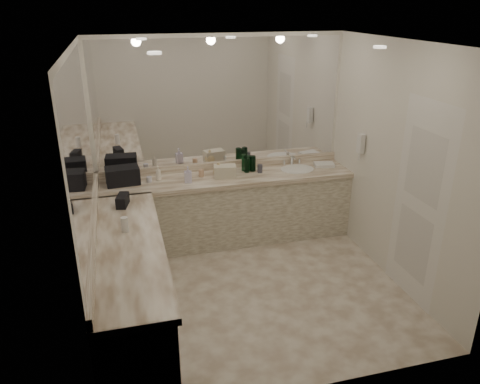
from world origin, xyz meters
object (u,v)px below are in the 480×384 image
object	(u,v)px
wall_phone	(361,143)
soap_bottle_b	(188,174)
cream_cosmetic_case	(225,171)
hand_towel	(324,165)
sink	(297,170)
soap_bottle_c	(218,169)
soap_bottle_a	(158,173)
black_toiletry_bag	(123,175)

from	to	relation	value
wall_phone	soap_bottle_b	world-z (taller)	wall_phone
cream_cosmetic_case	hand_towel	world-z (taller)	cream_cosmetic_case
sink	soap_bottle_c	size ratio (longest dim) A/B	2.46
hand_towel	soap_bottle_b	bearing A→B (deg)	-176.14
soap_bottle_a	soap_bottle_c	bearing A→B (deg)	-3.71
soap_bottle_a	wall_phone	bearing A→B (deg)	-13.20
soap_bottle_b	wall_phone	bearing A→B (deg)	-11.17
wall_phone	black_toiletry_bag	bearing A→B (deg)	168.97
black_toiletry_bag	soap_bottle_a	distance (m)	0.43
soap_bottle_a	hand_towel	bearing A→B (deg)	-0.83
soap_bottle_a	soap_bottle_b	xyz separation A→B (m)	(0.34, -0.16, 0.01)
wall_phone	cream_cosmetic_case	distance (m)	1.70
cream_cosmetic_case	soap_bottle_a	bearing A→B (deg)	-177.45
hand_towel	soap_bottle_a	size ratio (longest dim) A/B	1.42
wall_phone	hand_towel	distance (m)	0.71
black_toiletry_bag	soap_bottle_a	world-z (taller)	black_toiletry_bag
wall_phone	soap_bottle_b	size ratio (longest dim) A/B	1.19
black_toiletry_bag	wall_phone	bearing A→B (deg)	-11.03
wall_phone	cream_cosmetic_case	world-z (taller)	wall_phone
cream_cosmetic_case	soap_bottle_c	size ratio (longest dim) A/B	1.52
wall_phone	cream_cosmetic_case	size ratio (longest dim) A/B	0.88
sink	soap_bottle_b	world-z (taller)	soap_bottle_b
sink	soap_bottle_b	size ratio (longest dim) A/B	2.19
black_toiletry_bag	soap_bottle_b	xyz separation A→B (m)	(0.77, -0.14, -0.01)
black_toiletry_bag	cream_cosmetic_case	size ratio (longest dim) A/B	1.43
cream_cosmetic_case	soap_bottle_a	world-z (taller)	soap_bottle_a
cream_cosmetic_case	hand_towel	size ratio (longest dim) A/B	1.05
sink	black_toiletry_bag	xyz separation A→B (m)	(-2.22, 0.05, 0.12)
black_toiletry_bag	hand_towel	xyz separation A→B (m)	(2.62, -0.02, -0.09)
wall_phone	soap_bottle_a	distance (m)	2.50
hand_towel	soap_bottle_c	distance (m)	1.45
wall_phone	black_toiletry_bag	xyz separation A→B (m)	(-2.83, 0.55, -0.34)
sink	black_toiletry_bag	bearing A→B (deg)	178.67
soap_bottle_c	cream_cosmetic_case	bearing A→B (deg)	-39.24
sink	soap_bottle_c	distance (m)	1.06
sink	black_toiletry_bag	size ratio (longest dim) A/B	1.13
sink	black_toiletry_bag	world-z (taller)	black_toiletry_bag
wall_phone	hand_towel	world-z (taller)	wall_phone
hand_towel	soap_bottle_c	size ratio (longest dim) A/B	1.45
wall_phone	soap_bottle_b	bearing A→B (deg)	168.83
sink	cream_cosmetic_case	distance (m)	0.99
black_toiletry_bag	soap_bottle_c	xyz separation A→B (m)	(1.17, -0.04, -0.02)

